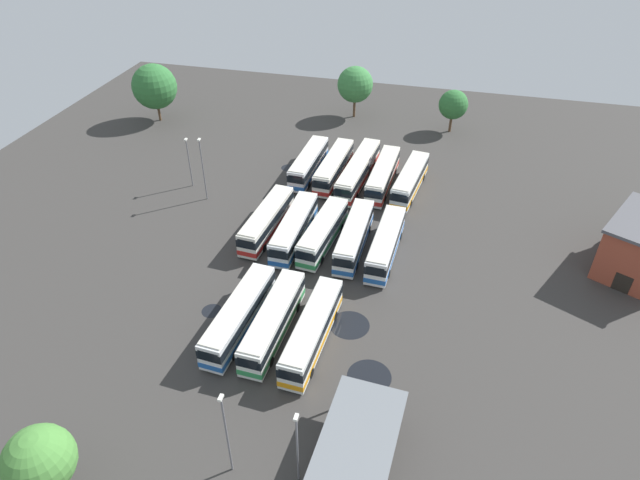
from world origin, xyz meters
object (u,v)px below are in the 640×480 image
object	(u,v)px
bus_row0_slot2	(358,170)
bus_row1_slot1	(294,228)
bus_row0_slot0	(309,163)
bus_row2_slot1	(239,315)
maintenance_shelter	(358,440)
bus_row2_slot2	(273,321)
bus_row2_slot3	(312,331)
tree_north_edge	(453,105)
bus_row0_slot1	(334,167)
bus_row1_slot4	(386,244)
tree_northwest	(39,461)
bus_row1_slot2	(323,232)
bus_row1_slot3	(354,236)
tree_east_edge	(355,84)
bus_row1_slot0	(267,220)
lamp_post_mid_lot	(297,446)
lamp_post_far_corner	(203,167)
bus_row0_slot4	(410,180)
tree_northeast	(154,87)
lamp_post_near_entrance	(226,432)
lamp_post_by_building	(189,160)
bus_row0_slot3	(383,175)

from	to	relation	value
bus_row0_slot2	bus_row1_slot1	bearing A→B (deg)	-16.38
bus_row0_slot0	bus_row0_slot2	bearing A→B (deg)	87.35
bus_row2_slot1	maintenance_shelter	bearing A→B (deg)	50.22
bus_row0_slot0	bus_row2_slot1	bearing A→B (deg)	3.06
bus_row2_slot2	bus_row0_slot2	bearing A→B (deg)	176.11
bus_row2_slot3	tree_north_edge	bearing A→B (deg)	169.42
bus_row0_slot0	bus_row0_slot1	world-z (taller)	same
bus_row1_slot4	tree_northwest	distance (m)	40.22
bus_row1_slot2	bus_row1_slot4	xyz separation A→B (m)	(0.45, 7.66, 0.00)
bus_row1_slot3	tree_east_edge	size ratio (longest dim) A/B	1.37
bus_row1_slot0	bus_row1_slot2	size ratio (longest dim) A/B	1.05
bus_row2_slot2	bus_row0_slot1	bearing A→B (deg)	-177.39
lamp_post_mid_lot	lamp_post_far_corner	bearing A→B (deg)	-146.87
bus_row0_slot4	bus_row2_slot2	distance (m)	32.32
bus_row0_slot0	tree_northeast	distance (m)	32.94
bus_row1_slot3	tree_northeast	world-z (taller)	tree_northeast
bus_row0_slot2	lamp_post_mid_lot	world-z (taller)	lamp_post_mid_lot
bus_row2_slot3	tree_northeast	xyz separation A→B (m)	(-44.54, -39.64, 4.23)
bus_row1_slot3	bus_row1_slot4	bearing A→B (deg)	81.83
bus_row2_slot3	lamp_post_mid_lot	distance (m)	14.22
bus_row0_slot1	bus_row1_slot4	world-z (taller)	same
bus_row0_slot2	lamp_post_near_entrance	world-z (taller)	lamp_post_near_entrance
lamp_post_far_corner	bus_row1_slot1	bearing A→B (deg)	66.35
bus_row0_slot0	lamp_post_mid_lot	size ratio (longest dim) A/B	1.59
bus_row1_slot4	maintenance_shelter	size ratio (longest dim) A/B	1.09
bus_row1_slot2	bus_row2_slot1	world-z (taller)	same
bus_row2_slot1	tree_northeast	world-z (taller)	tree_northeast
tree_east_edge	lamp_post_by_building	bearing A→B (deg)	-30.53
tree_northeast	bus_row1_slot0	bearing A→B (deg)	46.59
bus_row0_slot3	bus_row1_slot3	bearing A→B (deg)	-3.51
tree_north_edge	tree_east_edge	bearing A→B (deg)	-96.78
lamp_post_far_corner	bus_row1_slot0	bearing A→B (deg)	62.66
bus_row1_slot4	bus_row1_slot0	bearing A→B (deg)	-94.56
bus_row1_slot3	lamp_post_far_corner	world-z (taller)	lamp_post_far_corner
bus_row0_slot2	bus_row1_slot1	xyz separation A→B (m)	(16.06, -4.72, -0.00)
bus_row1_slot1	lamp_post_far_corner	world-z (taller)	lamp_post_far_corner
bus_row0_slot0	maintenance_shelter	world-z (taller)	maintenance_shelter
maintenance_shelter	lamp_post_near_entrance	size ratio (longest dim) A/B	1.27
bus_row1_slot4	bus_row2_slot2	world-z (taller)	same
bus_row0_slot4	lamp_post_mid_lot	distance (m)	45.08
bus_row0_slot1	bus_row0_slot0	bearing A→B (deg)	-93.06
bus_row2_slot2	tree_northeast	world-z (taller)	tree_northeast
bus_row2_slot1	maintenance_shelter	xyz separation A→B (m)	(11.88, 14.26, 1.52)
bus_row0_slot3	bus_row0_slot2	bearing A→B (deg)	-98.23
bus_row0_slot2	lamp_post_mid_lot	xyz separation A→B (m)	(45.86, 4.47, 2.44)
tree_east_edge	tree_northwest	distance (m)	74.50
bus_row1_slot4	lamp_post_by_building	xyz separation A→B (m)	(-9.47, -29.04, 2.22)
bus_row1_slot4	maintenance_shelter	bearing A→B (deg)	4.32
maintenance_shelter	tree_northeast	distance (m)	72.81
bus_row0_slot4	tree_east_edge	distance (m)	26.89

